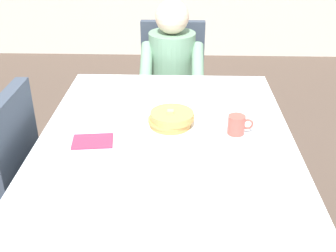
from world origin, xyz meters
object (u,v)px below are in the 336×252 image
at_px(plate_breakfast, 170,127).
at_px(spoon_near_edge, 179,168).
at_px(diner_person, 172,71).
at_px(fork_left_of_plate, 128,130).
at_px(knife_right_of_plate, 213,131).
at_px(dining_table_main, 166,157).
at_px(chair_diner, 173,82).
at_px(cup_coffee, 237,125).
at_px(breakfast_stack, 171,119).

xyz_separation_m(plate_breakfast, spoon_near_edge, (0.04, -0.31, -0.01)).
relative_size(diner_person, fork_left_of_plate, 6.22).
height_order(plate_breakfast, knife_right_of_plate, plate_breakfast).
height_order(dining_table_main, knife_right_of_plate, knife_right_of_plate).
relative_size(chair_diner, fork_left_of_plate, 5.17).
distance_m(dining_table_main, cup_coffee, 0.34).
relative_size(dining_table_main, breakfast_stack, 7.39).
xyz_separation_m(plate_breakfast, knife_right_of_plate, (0.19, -0.02, -0.01)).
xyz_separation_m(chair_diner, spoon_near_edge, (0.06, -1.39, 0.21)).
bearing_deg(knife_right_of_plate, chair_diner, 9.83).
relative_size(diner_person, spoon_near_edge, 7.47).
bearing_deg(breakfast_stack, knife_right_of_plate, -7.84).
distance_m(diner_person, knife_right_of_plate, 0.97).
relative_size(dining_table_main, diner_person, 1.36).
distance_m(chair_diner, cup_coffee, 1.18).
xyz_separation_m(diner_person, knife_right_of_plate, (0.20, -0.94, 0.07)).
bearing_deg(knife_right_of_plate, spoon_near_edge, 152.54).
xyz_separation_m(chair_diner, diner_person, (-0.00, -0.16, 0.14)).
xyz_separation_m(diner_person, plate_breakfast, (0.01, -0.92, 0.08)).
bearing_deg(diner_person, spoon_near_edge, 92.56).
distance_m(diner_person, fork_left_of_plate, 0.96).
relative_size(chair_diner, cup_coffee, 8.23).
bearing_deg(chair_diner, knife_right_of_plate, 100.53).
relative_size(diner_person, cup_coffee, 9.91).
distance_m(dining_table_main, breakfast_stack, 0.17).
distance_m(breakfast_stack, spoon_near_edge, 0.33).
bearing_deg(fork_left_of_plate, breakfast_stack, -85.82).
relative_size(dining_table_main, fork_left_of_plate, 8.47).
bearing_deg(diner_person, plate_breakfast, 90.87).
bearing_deg(dining_table_main, breakfast_stack, 78.43).
bearing_deg(diner_person, breakfast_stack, 91.05).
distance_m(cup_coffee, knife_right_of_plate, 0.11).
relative_size(dining_table_main, plate_breakfast, 5.44).
distance_m(breakfast_stack, knife_right_of_plate, 0.19).
xyz_separation_m(breakfast_stack, knife_right_of_plate, (0.19, -0.03, -0.05)).
bearing_deg(cup_coffee, dining_table_main, -168.49).
xyz_separation_m(breakfast_stack, cup_coffee, (0.29, -0.03, -0.01)).
relative_size(knife_right_of_plate, spoon_near_edge, 1.33).
height_order(chair_diner, knife_right_of_plate, chair_diner).
distance_m(plate_breakfast, spoon_near_edge, 0.32).
height_order(chair_diner, diner_person, diner_person).
relative_size(chair_diner, spoon_near_edge, 6.20).
bearing_deg(dining_table_main, cup_coffee, 11.51).
relative_size(dining_table_main, knife_right_of_plate, 7.62).
bearing_deg(knife_right_of_plate, fork_left_of_plate, 89.30).
bearing_deg(spoon_near_edge, fork_left_of_plate, 111.19).
distance_m(diner_person, plate_breakfast, 0.93).
height_order(chair_diner, spoon_near_edge, chair_diner).
bearing_deg(breakfast_stack, dining_table_main, -101.57).
height_order(breakfast_stack, fork_left_of_plate, breakfast_stack).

